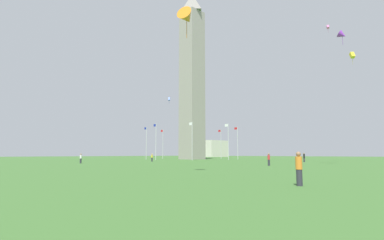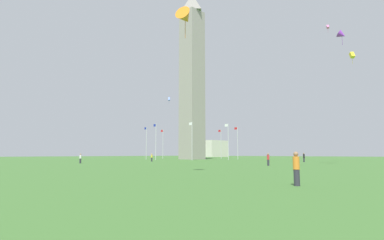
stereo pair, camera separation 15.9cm
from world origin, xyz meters
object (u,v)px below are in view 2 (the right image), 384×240
at_px(person_orange_shirt, 296,169).
at_px(person_yellow_shirt, 152,158).
at_px(flagpole_n, 163,143).
at_px(kite_blue_box, 169,99).
at_px(flagpole_sw, 237,142).
at_px(distant_building, 206,149).
at_px(flagpole_e, 156,140).
at_px(person_red_shirt, 268,160).
at_px(kite_pink_box, 328,27).
at_px(flagpole_se, 192,139).
at_px(person_black_shirt, 304,157).
at_px(person_white_shirt, 80,158).
at_px(flagpole_ne, 146,142).
at_px(kite_yellow_box, 352,55).
at_px(flagpole_s, 228,140).
at_px(kite_purple_delta, 342,35).
at_px(kite_orange_delta, 185,17).
at_px(flagpole_nw, 192,143).
at_px(flagpole_w, 221,143).
at_px(obelisk_monument, 192,74).

relative_size(person_orange_shirt, person_yellow_shirt, 1.02).
bearing_deg(flagpole_n, kite_blue_box, 146.53).
height_order(flagpole_sw, distant_building, flagpole_sw).
height_order(flagpole_e, distant_building, flagpole_e).
height_order(person_red_shirt, kite_pink_box, kite_pink_box).
xyz_separation_m(flagpole_e, person_orange_shirt, (-52.97, 32.67, -4.25)).
bearing_deg(person_orange_shirt, kite_pink_box, -47.65).
bearing_deg(person_red_shirt, flagpole_se, 32.74).
bearing_deg(person_black_shirt, person_orange_shirt, 100.85).
height_order(flagpole_n, person_yellow_shirt, flagpole_n).
distance_m(flagpole_e, person_red_shirt, 41.09).
relative_size(flagpole_se, person_yellow_shirt, 5.71).
bearing_deg(person_white_shirt, person_yellow_shirt, -29.12).
height_order(flagpole_e, person_white_shirt, flagpole_e).
bearing_deg(flagpole_ne, person_orange_shirt, 149.61).
height_order(person_red_shirt, person_black_shirt, person_black_shirt).
xyz_separation_m(person_orange_shirt, person_yellow_shirt, (41.72, -22.91, -0.02)).
distance_m(flagpole_ne, flagpole_e, 10.04).
bearing_deg(person_orange_shirt, flagpole_e, -6.44).
bearing_deg(kite_yellow_box, kite_blue_box, 8.43).
distance_m(flagpole_s, person_orange_shirt, 60.85).
bearing_deg(kite_purple_delta, person_red_shirt, 52.11).
xyz_separation_m(kite_orange_delta, kite_blue_box, (44.37, -36.35, 4.35)).
distance_m(flagpole_nw, distant_building, 61.58).
height_order(person_orange_shirt, kite_yellow_box, kite_yellow_box).
relative_size(flagpole_s, flagpole_nw, 1.00).
xyz_separation_m(person_yellow_shirt, kite_purple_delta, (-35.04, -7.18, 17.82)).
bearing_deg(flagpole_w, person_orange_shirt, 131.96).
bearing_deg(flagpole_w, kite_pink_box, 165.91).
distance_m(obelisk_monument, kite_yellow_box, 43.95).
xyz_separation_m(kite_pink_box, distant_building, (84.71, -54.31, -24.49)).
xyz_separation_m(obelisk_monument, flagpole_se, (-9.22, 9.28, -19.93)).
height_order(flagpole_ne, distant_building, flagpole_ne).
height_order(flagpole_nw, kite_blue_box, kite_blue_box).
relative_size(flagpole_s, kite_pink_box, 5.39).
relative_size(flagpole_w, person_black_shirt, 5.33).
bearing_deg(person_white_shirt, kite_yellow_box, -73.20).
distance_m(obelisk_monument, person_orange_shirt, 74.04).
height_order(flagpole_n, flagpole_sw, same).
bearing_deg(flagpole_se, flagpole_sw, -90.00).
relative_size(flagpole_n, kite_purple_delta, 4.19).
xyz_separation_m(flagpole_w, kite_purple_delta, (-46.29, 28.81, 13.56)).
xyz_separation_m(kite_purple_delta, distant_building, (93.26, -73.65, -14.38)).
relative_size(obelisk_monument, flagpole_s, 5.34).
xyz_separation_m(flagpole_se, kite_blue_box, (9.70, -0.88, 11.36)).
xyz_separation_m(flagpole_se, flagpole_s, (-3.84, -9.28, 0.00)).
xyz_separation_m(flagpole_e, kite_yellow_box, (-43.63, -11.25, 14.58)).
distance_m(obelisk_monument, kite_blue_box, 12.00).
height_order(kite_pink_box, kite_purple_delta, kite_pink_box).
bearing_deg(kite_pink_box, obelisk_monument, 5.52).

